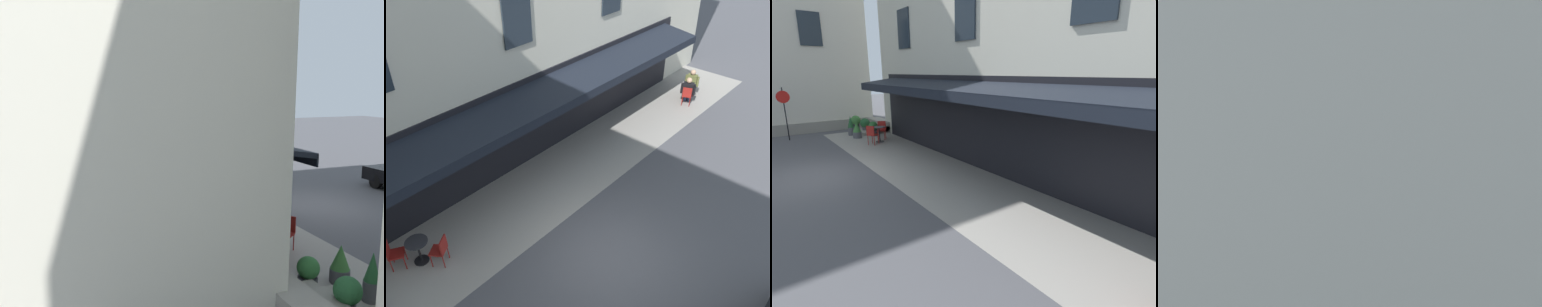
# 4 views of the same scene
# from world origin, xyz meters

# --- Properties ---
(ground_plane) EXTENTS (70.00, 70.00, 0.00)m
(ground_plane) POSITION_xyz_m (0.00, 0.00, 0.00)
(ground_plane) COLOR #4C4C51
(sidewalk_cafe_terrace) EXTENTS (20.50, 3.20, 0.01)m
(sidewalk_cafe_terrace) POSITION_xyz_m (-3.25, -3.40, 0.00)
(sidewalk_cafe_terrace) COLOR gray
(sidewalk_cafe_terrace) RESTS_ON ground_plane
(cafe_table_near_entrance) EXTENTS (0.60, 0.60, 0.75)m
(cafe_table_near_entrance) POSITION_xyz_m (-9.90, -2.96, 0.49)
(cafe_table_near_entrance) COLOR black
(cafe_table_near_entrance) RESTS_ON ground_plane
(cafe_chair_red_facing_street) EXTENTS (0.52, 0.52, 0.91)m
(cafe_chair_red_facing_street) POSITION_xyz_m (-9.31, -2.72, 0.55)
(cafe_chair_red_facing_street) COLOR maroon
(cafe_chair_red_facing_street) RESTS_ON ground_plane
(cafe_chair_red_back_row) EXTENTS (0.49, 0.49, 0.91)m
(cafe_chair_red_back_row) POSITION_xyz_m (-10.51, -3.12, 0.55)
(cafe_chair_red_back_row) COLOR maroon
(cafe_chair_red_back_row) RESTS_ON ground_plane
(cafe_table_mid_terrace) EXTENTS (0.60, 0.60, 0.75)m
(cafe_table_mid_terrace) POSITION_xyz_m (3.53, -3.67, 0.49)
(cafe_table_mid_terrace) COLOR black
(cafe_table_mid_terrace) RESTS_ON ground_plane
(cafe_chair_red_near_door) EXTENTS (0.56, 0.56, 0.91)m
(cafe_chair_red_near_door) POSITION_xyz_m (3.16, -3.16, 0.55)
(cafe_chair_red_near_door) COLOR maroon
(cafe_chair_red_near_door) RESTS_ON ground_plane
(cafe_chair_red_by_window) EXTENTS (0.55, 0.55, 0.91)m
(cafe_chair_red_by_window) POSITION_xyz_m (4.07, -4.00, 0.55)
(cafe_chair_red_by_window) COLOR maroon
(cafe_chair_red_by_window) RESTS_ON ground_plane
(seated_patron_in_black) EXTENTS (0.62, 0.62, 1.30)m
(seated_patron_in_black) POSITION_xyz_m (-9.51, -2.80, 0.70)
(seated_patron_in_black) COLOR navy
(seated_patron_in_black) RESTS_ON ground_plane
(seated_companion_in_olive) EXTENTS (0.59, 0.63, 1.28)m
(seated_companion_in_olive) POSITION_xyz_m (-10.30, -3.06, 0.69)
(seated_companion_in_olive) COLOR navy
(seated_companion_in_olive) RESTS_ON ground_plane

